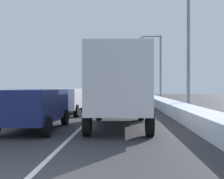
# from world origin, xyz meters

# --- Properties ---
(ground_plane) EXTENTS (120.00, 120.00, 0.00)m
(ground_plane) POSITION_xyz_m (0.00, 14.50, 0.00)
(ground_plane) COLOR #333335
(lane_stripe_between_right_lane_and_center_lane) EXTENTS (0.14, 39.87, 0.01)m
(lane_stripe_between_right_lane_and_center_lane) POSITION_xyz_m (-0.00, 18.12, 0.00)
(lane_stripe_between_right_lane_and_center_lane) COLOR silver
(lane_stripe_between_right_lane_and_center_lane) RESTS_ON ground
(snow_bank_right_shoulder) EXTENTS (1.38, 39.87, 0.73)m
(snow_bank_right_shoulder) POSITION_xyz_m (5.30, 18.12, 0.36)
(snow_bank_right_shoulder) COLOR silver
(snow_bank_right_shoulder) RESTS_ON ground
(snow_bank_left_shoulder) EXTENTS (1.56, 39.87, 0.59)m
(snow_bank_left_shoulder) POSITION_xyz_m (-5.30, 18.12, 0.30)
(snow_bank_left_shoulder) COLOR silver
(snow_bank_left_shoulder) RESTS_ON ground
(box_truck_right_lane_nearest) EXTENTS (2.53, 7.20, 3.36)m
(box_truck_right_lane_nearest) POSITION_xyz_m (1.67, 7.97, 1.90)
(box_truck_right_lane_nearest) COLOR #B7BABF
(box_truck_right_lane_nearest) RESTS_ON ground
(sedan_green_right_lane_second) EXTENTS (2.00, 4.50, 1.51)m
(sedan_green_right_lane_second) POSITION_xyz_m (1.71, 16.21, 0.76)
(sedan_green_right_lane_second) COLOR #1E5633
(sedan_green_right_lane_second) RESTS_ON ground
(sedan_maroon_right_lane_third) EXTENTS (2.00, 4.50, 1.51)m
(sedan_maroon_right_lane_third) POSITION_xyz_m (1.45, 22.68, 0.76)
(sedan_maroon_right_lane_third) COLOR maroon
(sedan_maroon_right_lane_third) RESTS_ON ground
(suv_navy_center_lane_nearest) EXTENTS (2.16, 4.90, 1.67)m
(suv_navy_center_lane_nearest) POSITION_xyz_m (-1.83, 7.00, 1.02)
(suv_navy_center_lane_nearest) COLOR navy
(suv_navy_center_lane_nearest) RESTS_ON ground
(suv_white_center_lane_second) EXTENTS (2.16, 4.90, 1.67)m
(suv_white_center_lane_second) POSITION_xyz_m (-1.90, 14.26, 1.02)
(suv_white_center_lane_second) COLOR silver
(suv_white_center_lane_second) RESTS_ON ground
(sedan_black_center_lane_third) EXTENTS (2.00, 4.50, 1.51)m
(sedan_black_center_lane_third) POSITION_xyz_m (-1.57, 20.69, 0.76)
(sedan_black_center_lane_third) COLOR black
(sedan_black_center_lane_third) RESTS_ON ground
(traffic_light_gantry) EXTENTS (7.54, 0.47, 6.20)m
(traffic_light_gantry) POSITION_xyz_m (2.57, 36.24, 4.50)
(traffic_light_gantry) COLOR slate
(traffic_light_gantry) RESTS_ON ground
(street_lamp_right_near) EXTENTS (2.66, 0.36, 9.21)m
(street_lamp_right_near) POSITION_xyz_m (6.11, 16.31, 5.43)
(street_lamp_right_near) COLOR gray
(street_lamp_right_near) RESTS_ON ground
(street_lamp_right_mid) EXTENTS (2.66, 0.36, 7.92)m
(street_lamp_right_mid) POSITION_xyz_m (5.88, 30.81, 4.76)
(street_lamp_right_mid) COLOR gray
(street_lamp_right_mid) RESTS_ON ground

